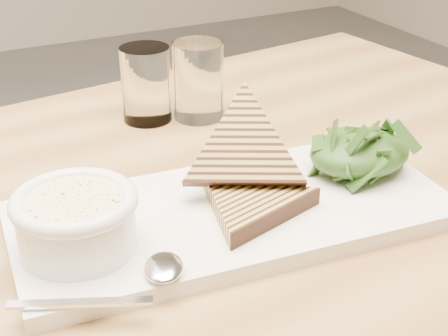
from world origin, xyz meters
name	(u,v)px	position (x,y,z in m)	size (l,w,h in m)	color
table_top	(164,257)	(0.06, -0.08, 0.72)	(1.24, 0.83, 0.04)	#9E7A42
table_leg_br	(370,241)	(0.63, 0.29, 0.35)	(0.06, 0.06, 0.70)	#9E7A42
platter	(233,214)	(0.13, -0.08, 0.74)	(0.43, 0.19, 0.02)	white
soup_bowl	(77,228)	(-0.02, -0.08, 0.77)	(0.10, 0.10, 0.04)	white
soup	(74,203)	(-0.02, -0.08, 0.80)	(0.09, 0.09, 0.01)	beige
bowl_rim	(74,201)	(-0.02, -0.08, 0.80)	(0.11, 0.11, 0.01)	white
sandwich_flat	(251,204)	(0.14, -0.09, 0.76)	(0.14, 0.14, 0.02)	#B38E46
sandwich_lean	(244,150)	(0.15, -0.05, 0.80)	(0.14, 0.14, 0.08)	#B38E46
salad_base	(360,153)	(0.29, -0.07, 0.77)	(0.11, 0.09, 0.04)	black
arugula_pile	(360,148)	(0.29, -0.07, 0.78)	(0.11, 0.10, 0.05)	#33561D
spoon_bowl	(164,267)	(0.03, -0.15, 0.76)	(0.03, 0.05, 0.01)	silver
spoon_handle	(80,303)	(-0.05, -0.16, 0.76)	(0.11, 0.01, 0.00)	silver
glass_near	(146,84)	(0.15, 0.20, 0.78)	(0.06, 0.06, 0.10)	white
glass_far	(198,81)	(0.21, 0.18, 0.79)	(0.07, 0.07, 0.10)	white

